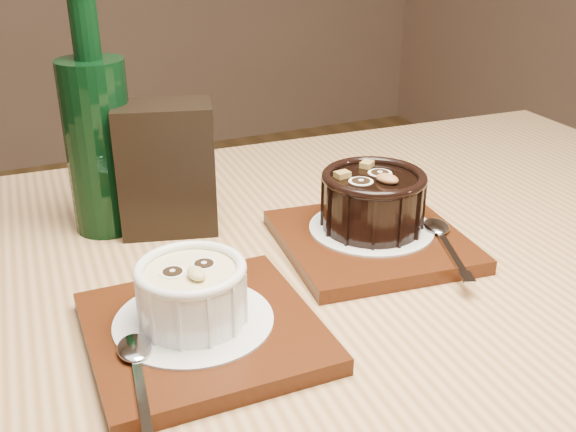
% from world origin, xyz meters
% --- Properties ---
extents(table, '(1.24, 0.86, 0.75)m').
position_xyz_m(table, '(0.13, -0.08, 0.66)').
color(table, '#9F7245').
rests_on(table, ground).
extents(tray_left, '(0.18, 0.18, 0.01)m').
position_xyz_m(tray_left, '(0.02, -0.13, 0.76)').
color(tray_left, '#441C0B').
rests_on(tray_left, table).
extents(doily_left, '(0.13, 0.13, 0.00)m').
position_xyz_m(doily_left, '(0.02, -0.13, 0.77)').
color(doily_left, silver).
rests_on(doily_left, tray_left).
extents(ramekin_white, '(0.09, 0.09, 0.05)m').
position_xyz_m(ramekin_white, '(0.02, -0.13, 0.79)').
color(ramekin_white, white).
rests_on(ramekin_white, doily_left).
extents(spoon_left, '(0.04, 0.14, 0.01)m').
position_xyz_m(spoon_left, '(-0.04, -0.18, 0.77)').
color(spoon_left, silver).
rests_on(spoon_left, tray_left).
extents(tray_right, '(0.20, 0.20, 0.01)m').
position_xyz_m(tray_right, '(0.23, -0.05, 0.76)').
color(tray_right, '#441C0B').
rests_on(tray_right, table).
extents(doily_right, '(0.13, 0.13, 0.00)m').
position_xyz_m(doily_right, '(0.24, -0.04, 0.77)').
color(doily_right, silver).
rests_on(doily_right, tray_right).
extents(ramekin_dark, '(0.11, 0.11, 0.06)m').
position_xyz_m(ramekin_dark, '(0.24, -0.04, 0.80)').
color(ramekin_dark, black).
rests_on(ramekin_dark, doily_right).
extents(spoon_right, '(0.07, 0.13, 0.01)m').
position_xyz_m(spoon_right, '(0.29, -0.10, 0.77)').
color(spoon_right, silver).
rests_on(spoon_right, tray_right).
extents(condiment_stand, '(0.11, 0.09, 0.14)m').
position_xyz_m(condiment_stand, '(0.06, 0.08, 0.82)').
color(condiment_stand, black).
rests_on(condiment_stand, table).
extents(green_bottle, '(0.07, 0.07, 0.26)m').
position_xyz_m(green_bottle, '(-0.00, 0.12, 0.85)').
color(green_bottle, black).
rests_on(green_bottle, table).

